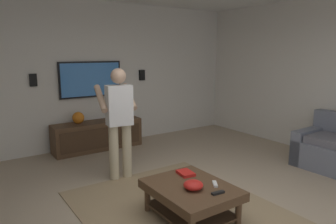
{
  "coord_description": "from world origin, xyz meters",
  "views": [
    {
      "loc": [
        -2.59,
        2.21,
        1.87
      ],
      "look_at": [
        0.93,
        -0.2,
        1.05
      ],
      "focal_mm": 33.78,
      "sensor_mm": 36.0,
      "label": 1
    }
  ],
  "objects_px": {
    "coffee_table": "(191,194)",
    "tv": "(91,79)",
    "vase_round": "(78,118)",
    "media_console": "(98,135)",
    "wall_speaker_right": "(33,80)",
    "remote_black": "(218,193)",
    "person_standing": "(119,117)",
    "book": "(186,173)",
    "remote_white": "(215,184)",
    "bowl": "(193,185)",
    "wall_speaker_left": "(142,75)"
  },
  "relations": [
    {
      "from": "remote_white",
      "to": "wall_speaker_left",
      "type": "distance_m",
      "value": 3.75
    },
    {
      "from": "remote_black",
      "to": "book",
      "type": "distance_m",
      "value": 0.61
    },
    {
      "from": "remote_white",
      "to": "remote_black",
      "type": "relative_size",
      "value": 1.0
    },
    {
      "from": "bowl",
      "to": "remote_black",
      "type": "distance_m",
      "value": 0.28
    },
    {
      "from": "person_standing",
      "to": "remote_black",
      "type": "height_order",
      "value": "person_standing"
    },
    {
      "from": "coffee_table",
      "to": "book",
      "type": "distance_m",
      "value": 0.34
    },
    {
      "from": "wall_speaker_left",
      "to": "wall_speaker_right",
      "type": "bearing_deg",
      "value": 90.0
    },
    {
      "from": "coffee_table",
      "to": "tv",
      "type": "distance_m",
      "value": 3.47
    },
    {
      "from": "person_standing",
      "to": "remote_black",
      "type": "relative_size",
      "value": 10.93
    },
    {
      "from": "media_console",
      "to": "person_standing",
      "type": "bearing_deg",
      "value": -9.82
    },
    {
      "from": "media_console",
      "to": "book",
      "type": "relative_size",
      "value": 7.73
    },
    {
      "from": "book",
      "to": "person_standing",
      "type": "bearing_deg",
      "value": 19.62
    },
    {
      "from": "coffee_table",
      "to": "vase_round",
      "type": "xyz_separation_m",
      "value": [
        3.1,
        0.22,
        0.36
      ]
    },
    {
      "from": "media_console",
      "to": "wall_speaker_right",
      "type": "distance_m",
      "value": 1.54
    },
    {
      "from": "person_standing",
      "to": "wall_speaker_left",
      "type": "distance_m",
      "value": 2.32
    },
    {
      "from": "person_standing",
      "to": "book",
      "type": "bearing_deg",
      "value": -159.21
    },
    {
      "from": "bowl",
      "to": "wall_speaker_left",
      "type": "xyz_separation_m",
      "value": [
        3.41,
        -1.32,
        0.93
      ]
    },
    {
      "from": "bowl",
      "to": "book",
      "type": "distance_m",
      "value": 0.42
    },
    {
      "from": "media_console",
      "to": "wall_speaker_left",
      "type": "distance_m",
      "value": 1.61
    },
    {
      "from": "person_standing",
      "to": "remote_black",
      "type": "distance_m",
      "value": 1.94
    },
    {
      "from": "bowl",
      "to": "remote_white",
      "type": "height_order",
      "value": "bowl"
    },
    {
      "from": "person_standing",
      "to": "wall_speaker_left",
      "type": "height_order",
      "value": "person_standing"
    },
    {
      "from": "tv",
      "to": "remote_white",
      "type": "distance_m",
      "value": 3.58
    },
    {
      "from": "book",
      "to": "vase_round",
      "type": "distance_m",
      "value": 2.84
    },
    {
      "from": "vase_round",
      "to": "wall_speaker_left",
      "type": "distance_m",
      "value": 1.68
    },
    {
      "from": "media_console",
      "to": "book",
      "type": "bearing_deg",
      "value": 0.13
    },
    {
      "from": "bowl",
      "to": "book",
      "type": "height_order",
      "value": "bowl"
    },
    {
      "from": "remote_white",
      "to": "wall_speaker_right",
      "type": "relative_size",
      "value": 0.68
    },
    {
      "from": "wall_speaker_left",
      "to": "bowl",
      "type": "bearing_deg",
      "value": 158.82
    },
    {
      "from": "tv",
      "to": "book",
      "type": "bearing_deg",
      "value": 0.12
    },
    {
      "from": "tv",
      "to": "person_standing",
      "type": "relative_size",
      "value": 0.75
    },
    {
      "from": "wall_speaker_right",
      "to": "bowl",
      "type": "bearing_deg",
      "value": -165.77
    },
    {
      "from": "coffee_table",
      "to": "vase_round",
      "type": "height_order",
      "value": "vase_round"
    },
    {
      "from": "vase_round",
      "to": "book",
      "type": "bearing_deg",
      "value": -172.65
    },
    {
      "from": "media_console",
      "to": "wall_speaker_right",
      "type": "xyz_separation_m",
      "value": [
        0.25,
        1.04,
        1.1
      ]
    },
    {
      "from": "person_standing",
      "to": "wall_speaker_right",
      "type": "height_order",
      "value": "person_standing"
    },
    {
      "from": "bowl",
      "to": "remote_white",
      "type": "relative_size",
      "value": 1.45
    },
    {
      "from": "remote_black",
      "to": "vase_round",
      "type": "relative_size",
      "value": 0.68
    },
    {
      "from": "remote_white",
      "to": "vase_round",
      "type": "relative_size",
      "value": 0.68
    },
    {
      "from": "wall_speaker_right",
      "to": "remote_black",
      "type": "bearing_deg",
      "value": -164.53
    },
    {
      "from": "tv",
      "to": "wall_speaker_left",
      "type": "relative_size",
      "value": 5.58
    },
    {
      "from": "coffee_table",
      "to": "vase_round",
      "type": "bearing_deg",
      "value": 4.04
    },
    {
      "from": "bowl",
      "to": "vase_round",
      "type": "height_order",
      "value": "vase_round"
    },
    {
      "from": "person_standing",
      "to": "remote_white",
      "type": "relative_size",
      "value": 10.93
    },
    {
      "from": "vase_round",
      "to": "wall_speaker_left",
      "type": "height_order",
      "value": "wall_speaker_left"
    },
    {
      "from": "tv",
      "to": "vase_round",
      "type": "height_order",
      "value": "tv"
    },
    {
      "from": "media_console",
      "to": "vase_round",
      "type": "relative_size",
      "value": 7.73
    },
    {
      "from": "wall_speaker_right",
      "to": "remote_white",
      "type": "bearing_deg",
      "value": -161.84
    },
    {
      "from": "coffee_table",
      "to": "wall_speaker_left",
      "type": "xyz_separation_m",
      "value": [
        3.32,
        -1.28,
        1.08
      ]
    },
    {
      "from": "coffee_table",
      "to": "bowl",
      "type": "distance_m",
      "value": 0.18
    }
  ]
}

